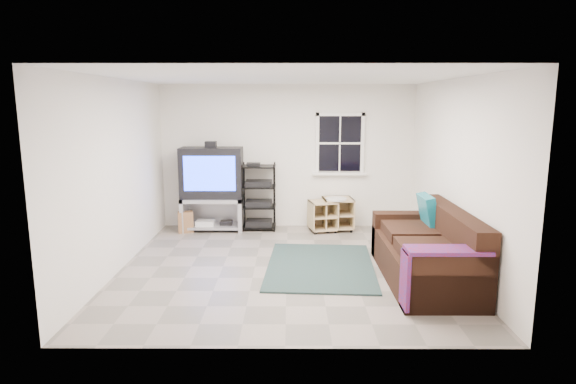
{
  "coord_description": "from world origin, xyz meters",
  "views": [
    {
      "loc": [
        0.04,
        -6.47,
        2.27
      ],
      "look_at": [
        0.02,
        0.4,
        1.0
      ],
      "focal_mm": 30.0,
      "sensor_mm": 36.0,
      "label": 1
    }
  ],
  "objects_px": {
    "tv_unit": "(212,182)",
    "av_rack": "(259,201)",
    "sofa": "(428,253)",
    "side_table_right": "(337,211)",
    "side_table_left": "(322,215)"
  },
  "relations": [
    {
      "from": "tv_unit",
      "to": "side_table_right",
      "type": "relative_size",
      "value": 2.65
    },
    {
      "from": "tv_unit",
      "to": "av_rack",
      "type": "distance_m",
      "value": 0.91
    },
    {
      "from": "av_rack",
      "to": "side_table_right",
      "type": "bearing_deg",
      "value": -0.65
    },
    {
      "from": "av_rack",
      "to": "sofa",
      "type": "bearing_deg",
      "value": -47.46
    },
    {
      "from": "sofa",
      "to": "av_rack",
      "type": "bearing_deg",
      "value": 132.54
    },
    {
      "from": "tv_unit",
      "to": "sofa",
      "type": "relative_size",
      "value": 0.73
    },
    {
      "from": "side_table_left",
      "to": "side_table_right",
      "type": "height_order",
      "value": "side_table_right"
    },
    {
      "from": "av_rack",
      "to": "side_table_right",
      "type": "relative_size",
      "value": 2.0
    },
    {
      "from": "side_table_right",
      "to": "sofa",
      "type": "bearing_deg",
      "value": -70.06
    },
    {
      "from": "tv_unit",
      "to": "sofa",
      "type": "height_order",
      "value": "tv_unit"
    },
    {
      "from": "tv_unit",
      "to": "side_table_right",
      "type": "bearing_deg",
      "value": 0.98
    },
    {
      "from": "side_table_right",
      "to": "sofa",
      "type": "relative_size",
      "value": 0.27
    },
    {
      "from": "tv_unit",
      "to": "sofa",
      "type": "distance_m",
      "value": 4.08
    },
    {
      "from": "tv_unit",
      "to": "av_rack",
      "type": "bearing_deg",
      "value": 3.74
    },
    {
      "from": "av_rack",
      "to": "sofa",
      "type": "height_order",
      "value": "av_rack"
    }
  ]
}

